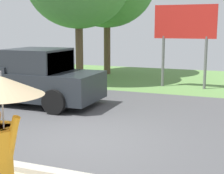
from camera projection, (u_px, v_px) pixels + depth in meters
name	position (u px, v px, depth m)	size (l,w,h in m)	color
ground_plane	(124.00, 112.00, 10.78)	(40.00, 22.00, 0.20)	#4C4C4F
pickup_truck	(27.00, 78.00, 11.69)	(5.20, 2.28, 1.88)	#23282D
roadside_billboard	(185.00, 28.00, 14.34)	(2.60, 0.12, 3.50)	slate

